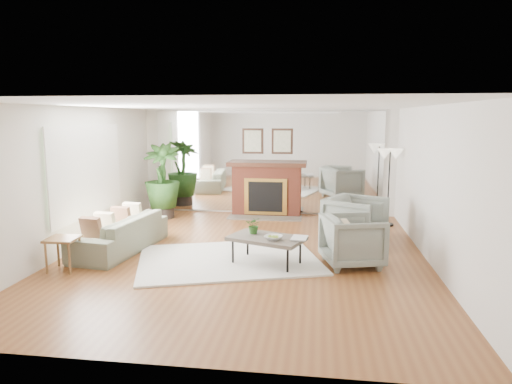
# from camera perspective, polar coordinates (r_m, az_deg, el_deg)

# --- Properties ---
(ground) EXTENTS (7.00, 7.00, 0.00)m
(ground) POSITION_cam_1_polar(r_m,az_deg,el_deg) (7.78, -1.44, -7.97)
(ground) COLOR brown
(ground) RESTS_ON ground
(wall_left) EXTENTS (0.02, 7.00, 2.50)m
(wall_left) POSITION_cam_1_polar(r_m,az_deg,el_deg) (8.50, -21.79, 1.49)
(wall_left) COLOR silver
(wall_left) RESTS_ON ground
(wall_right) EXTENTS (0.02, 7.00, 2.50)m
(wall_right) POSITION_cam_1_polar(r_m,az_deg,el_deg) (7.62, 21.32, 0.67)
(wall_right) COLOR silver
(wall_right) RESTS_ON ground
(wall_back) EXTENTS (6.00, 0.02, 2.50)m
(wall_back) POSITION_cam_1_polar(r_m,az_deg,el_deg) (10.93, 1.47, 3.77)
(wall_back) COLOR silver
(wall_back) RESTS_ON ground
(mirror_panel) EXTENTS (5.40, 0.04, 2.40)m
(mirror_panel) POSITION_cam_1_polar(r_m,az_deg,el_deg) (10.91, 1.46, 3.76)
(mirror_panel) COLOR silver
(mirror_panel) RESTS_ON wall_back
(window_panel) EXTENTS (0.04, 2.40, 1.50)m
(window_panel) POSITION_cam_1_polar(r_m,az_deg,el_deg) (8.83, -20.39, 2.49)
(window_panel) COLOR #B2E09E
(window_panel) RESTS_ON wall_left
(fireplace) EXTENTS (1.85, 0.83, 2.05)m
(fireplace) POSITION_cam_1_polar(r_m,az_deg,el_deg) (10.78, 1.32, 0.53)
(fireplace) COLOR brown
(fireplace) RESTS_ON ground
(area_rug) EXTENTS (3.35, 2.83, 0.03)m
(area_rug) POSITION_cam_1_polar(r_m,az_deg,el_deg) (7.55, -3.44, -8.41)
(area_rug) COLOR silver
(area_rug) RESTS_ON ground
(coffee_table) EXTENTS (1.31, 1.03, 0.46)m
(coffee_table) POSITION_cam_1_polar(r_m,az_deg,el_deg) (7.21, 1.32, -5.91)
(coffee_table) COLOR #585146
(coffee_table) RESTS_ON ground
(sofa) EXTENTS (1.07, 2.16, 0.61)m
(sofa) POSITION_cam_1_polar(r_m,az_deg,el_deg) (8.35, -16.60, -4.99)
(sofa) COLOR slate
(sofa) RESTS_ON ground
(armchair_back) EXTENTS (1.30, 1.29, 0.88)m
(armchair_back) POSITION_cam_1_polar(r_m,az_deg,el_deg) (8.57, 12.31, -3.49)
(armchair_back) COLOR gray
(armchair_back) RESTS_ON ground
(armchair_front) EXTENTS (1.07, 1.05, 0.80)m
(armchair_front) POSITION_cam_1_polar(r_m,az_deg,el_deg) (7.35, 11.98, -5.97)
(armchair_front) COLOR gray
(armchair_front) RESTS_ON ground
(side_table) EXTENTS (0.48, 0.48, 0.51)m
(side_table) POSITION_cam_1_polar(r_m,az_deg,el_deg) (7.55, -23.01, -5.89)
(side_table) COLOR brown
(side_table) RESTS_ON ground
(potted_ficus) EXTENTS (0.95, 0.95, 1.72)m
(potted_ficus) POSITION_cam_1_polar(r_m,az_deg,el_deg) (10.68, -11.65, 1.66)
(potted_ficus) COLOR black
(potted_ficus) RESTS_ON ground
(floor_lamp) EXTENTS (0.54, 0.30, 1.66)m
(floor_lamp) POSITION_cam_1_polar(r_m,az_deg,el_deg) (10.05, 16.39, 3.83)
(floor_lamp) COLOR black
(floor_lamp) RESTS_ON ground
(tabletop_plant) EXTENTS (0.26, 0.22, 0.28)m
(tabletop_plant) POSITION_cam_1_polar(r_m,az_deg,el_deg) (7.35, -0.24, -4.16)
(tabletop_plant) COLOR #2D5820
(tabletop_plant) RESTS_ON coffee_table
(fruit_bowl) EXTENTS (0.34, 0.34, 0.07)m
(fruit_bowl) POSITION_cam_1_polar(r_m,az_deg,el_deg) (7.02, 2.16, -5.73)
(fruit_bowl) COLOR brown
(fruit_bowl) RESTS_ON coffee_table
(book) EXTENTS (0.28, 0.35, 0.02)m
(book) POSITION_cam_1_polar(r_m,az_deg,el_deg) (7.12, 4.49, -5.71)
(book) COLOR brown
(book) RESTS_ON coffee_table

